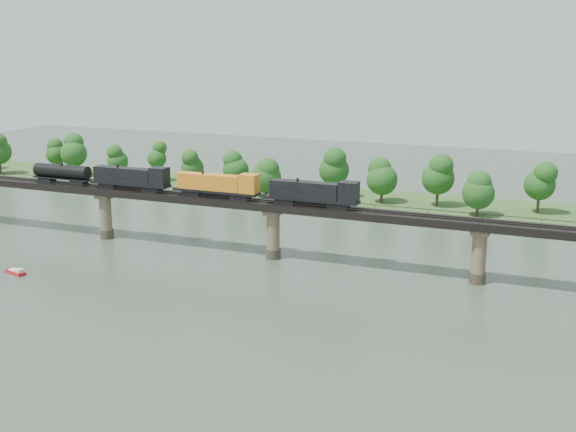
% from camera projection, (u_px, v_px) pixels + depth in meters
% --- Properties ---
extents(ground, '(400.00, 400.00, 0.00)m').
position_uv_depth(ground, '(201.00, 308.00, 117.56)').
color(ground, '#334134').
rests_on(ground, ground).
extents(far_bank, '(300.00, 24.00, 1.60)m').
position_uv_depth(far_bank, '(354.00, 200.00, 193.83)').
color(far_bank, '#2C4E1F').
rests_on(far_bank, ground).
extents(bridge, '(236.00, 30.00, 11.50)m').
position_uv_depth(bridge, '(273.00, 232.00, 143.25)').
color(bridge, '#473A2D').
rests_on(bridge, ground).
extents(bridge_superstructure, '(220.00, 4.90, 0.75)m').
position_uv_depth(bridge_superstructure, '(273.00, 201.00, 141.74)').
color(bridge_superstructure, black).
rests_on(bridge_superstructure, bridge).
extents(far_treeline, '(289.06, 17.54, 13.60)m').
position_uv_depth(far_treeline, '(320.00, 171.00, 190.91)').
color(far_treeline, '#382619').
rests_on(far_treeline, far_bank).
extents(freight_train, '(75.84, 2.95, 5.22)m').
position_uv_depth(freight_train, '(187.00, 183.00, 148.29)').
color(freight_train, black).
rests_on(freight_train, bridge).
extents(motorboat, '(4.63, 2.80, 1.22)m').
position_uv_depth(motorboat, '(16.00, 272.00, 134.67)').
color(motorboat, red).
rests_on(motorboat, ground).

